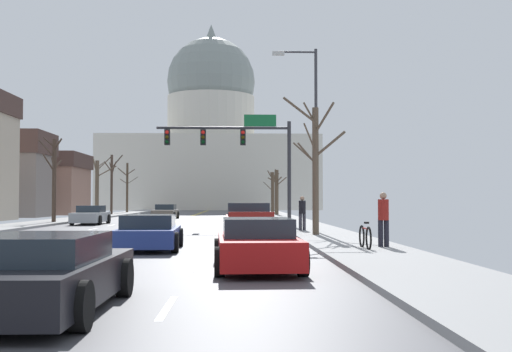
# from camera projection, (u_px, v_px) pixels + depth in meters

# --- Properties ---
(ground) EXTENTS (20.00, 180.00, 0.20)m
(ground) POSITION_uv_depth(u_px,v_px,m) (112.00, 244.00, 23.18)
(ground) COLOR #4B4B50
(signal_gantry) EXTENTS (7.91, 0.41, 6.52)m
(signal_gantry) POSITION_uv_depth(u_px,v_px,m) (241.00, 145.00, 37.45)
(signal_gantry) COLOR #28282D
(signal_gantry) RESTS_ON ground
(street_lamp_right) EXTENTS (2.10, 0.24, 8.53)m
(street_lamp_right) POSITION_uv_depth(u_px,v_px,m) (311.00, 125.00, 29.56)
(street_lamp_right) COLOR #333338
(street_lamp_right) RESTS_ON ground
(capitol_building) EXTENTS (35.67, 18.32, 31.66)m
(capitol_building) POSITION_uv_depth(u_px,v_px,m) (211.00, 143.00, 108.17)
(capitol_building) COLOR beige
(capitol_building) RESTS_ON ground
(sedan_near_00) EXTENTS (2.08, 4.65, 1.31)m
(sedan_near_00) POSITION_uv_depth(u_px,v_px,m) (253.00, 219.00, 33.02)
(sedan_near_00) COLOR silver
(sedan_near_00) RESTS_ON ground
(pickup_truck_near_01) EXTENTS (2.31, 5.30, 1.49)m
(pickup_truck_near_01) POSITION_uv_depth(u_px,v_px,m) (249.00, 222.00, 27.44)
(pickup_truck_near_01) COLOR maroon
(pickup_truck_near_01) RESTS_ON ground
(sedan_near_02) EXTENTS (2.17, 4.41, 1.15)m
(sedan_near_02) POSITION_uv_depth(u_px,v_px,m) (149.00, 233.00, 20.69)
(sedan_near_02) COLOR navy
(sedan_near_02) RESTS_ON ground
(sedan_near_03) EXTENTS (2.12, 4.76, 1.20)m
(sedan_near_03) POSITION_uv_depth(u_px,v_px,m) (257.00, 245.00, 14.90)
(sedan_near_03) COLOR #B71414
(sedan_near_03) RESTS_ON ground
(sedan_near_04) EXTENTS (2.07, 4.64, 1.13)m
(sedan_near_04) POSITION_uv_depth(u_px,v_px,m) (42.00, 274.00, 9.21)
(sedan_near_04) COLOR black
(sedan_near_04) RESTS_ON ground
(sedan_oncoming_00) EXTENTS (1.99, 4.69, 1.25)m
(sedan_oncoming_00) POSITION_uv_depth(u_px,v_px,m) (91.00, 216.00, 42.30)
(sedan_oncoming_00) COLOR #9EA3A8
(sedan_oncoming_00) RESTS_ON ground
(sedan_oncoming_01) EXTENTS (2.06, 4.46, 1.25)m
(sedan_oncoming_01) POSITION_uv_depth(u_px,v_px,m) (165.00, 212.00, 54.03)
(sedan_oncoming_01) COLOR #6B6056
(sedan_oncoming_01) RESTS_ON ground
(flank_building_00) EXTENTS (12.85, 9.22, 6.77)m
(flank_building_00) POSITION_uv_depth(u_px,v_px,m) (26.00, 184.00, 70.72)
(flank_building_00) COLOR #8C6656
(flank_building_00) RESTS_ON ground
(flank_building_01) EXTENTS (9.11, 6.65, 8.05)m
(flank_building_01) POSITION_uv_depth(u_px,v_px,m) (0.00, 174.00, 60.27)
(flank_building_01) COLOR slate
(flank_building_01) RESTS_ON ground
(bare_tree_00) EXTENTS (1.83, 2.59, 4.65)m
(bare_tree_00) POSITION_uv_depth(u_px,v_px,m) (277.00, 191.00, 63.86)
(bare_tree_00) COLOR #4C3D2D
(bare_tree_00) RESTS_ON ground
(bare_tree_01) EXTENTS (2.42, 1.35, 5.36)m
(bare_tree_01) POSITION_uv_depth(u_px,v_px,m) (97.00, 186.00, 56.74)
(bare_tree_01) COLOR brown
(bare_tree_01) RESTS_ON ground
(bare_tree_02) EXTENTS (1.77, 1.43, 5.07)m
(bare_tree_02) POSITION_uv_depth(u_px,v_px,m) (272.00, 193.00, 77.29)
(bare_tree_02) COLOR brown
(bare_tree_02) RESTS_ON ground
(bare_tree_03) EXTENTS (2.04, 1.57, 6.19)m
(bare_tree_03) POSITION_uv_depth(u_px,v_px,m) (112.00, 181.00, 66.01)
(bare_tree_03) COLOR #423328
(bare_tree_03) RESTS_ON ground
(bare_tree_04) EXTENTS (1.45, 1.36, 4.89)m
(bare_tree_04) POSITION_uv_depth(u_px,v_px,m) (273.00, 191.00, 73.17)
(bare_tree_04) COLOR #4C3D2D
(bare_tree_04) RESTS_ON ground
(bare_tree_05) EXTENTS (1.75, 2.35, 5.76)m
(bare_tree_05) POSITION_uv_depth(u_px,v_px,m) (54.00, 176.00, 43.10)
(bare_tree_05) COLOR #423328
(bare_tree_05) RESTS_ON ground
(bare_tree_06) EXTENTS (2.70, 2.76, 5.84)m
(bare_tree_06) POSITION_uv_depth(u_px,v_px,m) (315.00, 164.00, 27.32)
(bare_tree_06) COLOR brown
(bare_tree_06) RESTS_ON ground
(bare_tree_07) EXTENTS (2.20, 2.07, 5.93)m
(bare_tree_07) POSITION_uv_depth(u_px,v_px,m) (127.00, 186.00, 76.71)
(bare_tree_07) COLOR #4C3D2D
(bare_tree_07) RESTS_ON ground
(pedestrian_00) EXTENTS (0.35, 0.34, 1.72)m
(pedestrian_00) POSITION_uv_depth(u_px,v_px,m) (383.00, 216.00, 20.18)
(pedestrian_00) COLOR black
(pedestrian_00) RESTS_ON ground
(pedestrian_01) EXTENTS (0.35, 0.34, 1.67)m
(pedestrian_01) POSITION_uv_depth(u_px,v_px,m) (302.00, 211.00, 31.01)
(pedestrian_01) COLOR #33333D
(pedestrian_01) RESTS_ON ground
(bicycle_parked) EXTENTS (0.12, 1.77, 0.85)m
(bicycle_parked) POSITION_uv_depth(u_px,v_px,m) (365.00, 237.00, 19.56)
(bicycle_parked) COLOR black
(bicycle_parked) RESTS_ON ground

